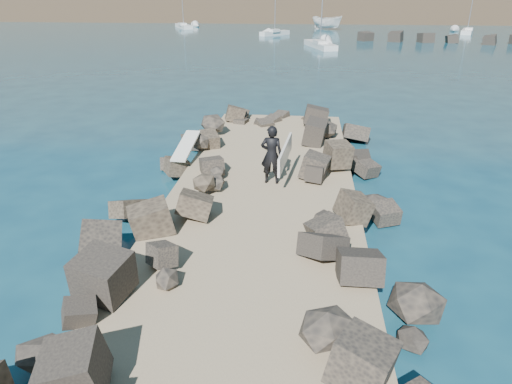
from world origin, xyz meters
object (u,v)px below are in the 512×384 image
Objects in this scene: surfboard_resting at (186,148)px; surfer_with_board at (273,155)px; boat_imported at (327,22)px; sailboat_b at (275,33)px.

surfboard_resting is 4.07m from surfer_with_board.
boat_imported is 2.52× the size of surfer_with_board.
boat_imported is at bearing 56.46° from sailboat_b.
surfboard_resting is 59.93m from sailboat_b.
surfer_with_board is at bearing -85.97° from sailboat_b.
surfer_with_board is 62.06m from sailboat_b.
boat_imported reaches higher than surfboard_resting.
sailboat_b reaches higher than surfer_with_board.
sailboat_b reaches higher than boat_imported.
surfer_with_board reaches higher than surfboard_resting.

